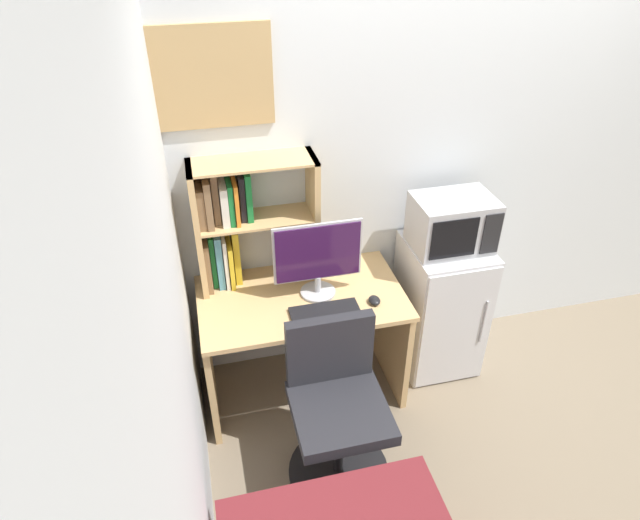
{
  "coord_description": "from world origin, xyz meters",
  "views": [
    {
      "loc": [
        -1.46,
        -2.76,
        2.66
      ],
      "look_at": [
        -0.87,
        -0.37,
        0.99
      ],
      "focal_mm": 31.12,
      "sensor_mm": 36.0,
      "label": 1
    }
  ],
  "objects": [
    {
      "name": "keyboard",
      "position": [
        -0.88,
        -0.52,
        0.75
      ],
      "size": [
        0.38,
        0.15,
        0.02
      ],
      "primitive_type": "cube",
      "color": "black",
      "rests_on": "desk"
    },
    {
      "name": "desk",
      "position": [
        -0.97,
        -0.34,
        0.51
      ],
      "size": [
        1.16,
        0.68,
        0.74
      ],
      "color": "tan",
      "rests_on": "ground_plane"
    },
    {
      "name": "mini_fridge",
      "position": [
        -0.06,
        -0.26,
        0.45
      ],
      "size": [
        0.47,
        0.52,
        0.89
      ],
      "color": "silver",
      "rests_on": "ground_plane"
    },
    {
      "name": "wall_left",
      "position": [
        -1.62,
        -1.6,
        1.3
      ],
      "size": [
        0.04,
        4.4,
        2.6
      ],
      "primitive_type": "cube",
      "color": "silver",
      "rests_on": "ground_plane"
    },
    {
      "name": "computer_mouse",
      "position": [
        -0.59,
        -0.5,
        0.76
      ],
      "size": [
        0.06,
        0.08,
        0.04
      ],
      "primitive_type": "ellipsoid",
      "color": "black",
      "rests_on": "desk"
    },
    {
      "name": "hutch_bookshelf",
      "position": [
        -1.28,
        -0.11,
        1.14
      ],
      "size": [
        0.67,
        0.24,
        0.75
      ],
      "color": "tan",
      "rests_on": "desk"
    },
    {
      "name": "desk_chair",
      "position": [
        -0.92,
        -0.93,
        0.41
      ],
      "size": [
        0.54,
        0.54,
        0.92
      ],
      "color": "black",
      "rests_on": "ground_plane"
    },
    {
      "name": "microwave",
      "position": [
        -0.06,
        -0.26,
        1.05
      ],
      "size": [
        0.45,
        0.33,
        0.31
      ],
      "color": "#ADADB2",
      "rests_on": "mini_fridge"
    },
    {
      "name": "wall_corkboard",
      "position": [
        -1.4,
        -0.01,
        1.89
      ],
      "size": [
        0.75,
        0.02,
        0.49
      ],
      "primitive_type": "cube",
      "color": "tan"
    },
    {
      "name": "wall_back",
      "position": [
        0.4,
        0.02,
        1.3
      ],
      "size": [
        6.4,
        0.04,
        2.6
      ],
      "primitive_type": "cube",
      "color": "silver",
      "rests_on": "ground_plane"
    },
    {
      "name": "monitor",
      "position": [
        -0.88,
        -0.33,
        0.99
      ],
      "size": [
        0.49,
        0.2,
        0.45
      ],
      "color": "#B7B7BC",
      "rests_on": "desk"
    }
  ]
}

